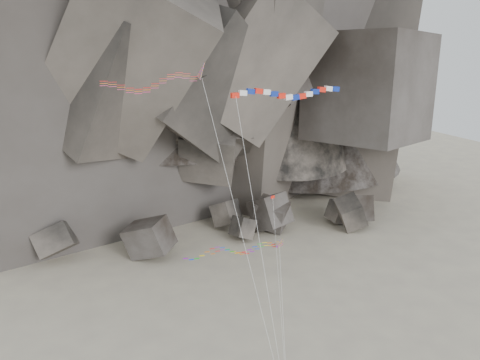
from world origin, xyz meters
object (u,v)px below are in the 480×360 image
object	(u,v)px
delta_kite	(147,82)
parafoil_kite	(229,250)
banner_kite	(287,94)
pennant_kite	(275,240)

from	to	relation	value
delta_kite	parafoil_kite	size ratio (longest dim) A/B	1.95
banner_kite	pennant_kite	distance (m)	16.27
parafoil_kite	pennant_kite	bearing A→B (deg)	-66.74
delta_kite	banner_kite	bearing A→B (deg)	5.64
pennant_kite	parafoil_kite	bearing A→B (deg)	123.45
banner_kite	delta_kite	bearing A→B (deg)	-179.53
delta_kite	banner_kite	xyz separation A→B (m)	(14.99, 0.82, -1.58)
pennant_kite	delta_kite	bearing A→B (deg)	161.35
parafoil_kite	banner_kite	bearing A→B (deg)	-46.10
banner_kite	parafoil_kite	size ratio (longest dim) A/B	1.78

